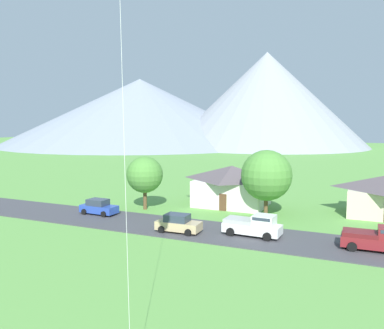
{
  "coord_description": "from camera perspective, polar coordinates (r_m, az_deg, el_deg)",
  "views": [
    {
      "loc": [
        9.5,
        -5.89,
        10.49
      ],
      "look_at": [
        -0.28,
        15.93,
        7.86
      ],
      "focal_mm": 37.42,
      "sensor_mm": 36.0,
      "label": 1
    }
  ],
  "objects": [
    {
      "name": "pickup_truck_white_east_side",
      "position": [
        37.05,
        8.78,
        -8.54
      ],
      "size": [
        5.29,
        2.51,
        1.99
      ],
      "color": "white",
      "rests_on": "road_strip"
    },
    {
      "name": "parked_car_blue_mid_east",
      "position": [
        46.1,
        -13.15,
        -5.93
      ],
      "size": [
        4.25,
        2.18,
        1.68
      ],
      "color": "#2847A8",
      "rests_on": "road_strip"
    },
    {
      "name": "mountain_far_west_ridge",
      "position": [
        182.24,
        -7.39,
        7.48
      ],
      "size": [
        120.44,
        120.44,
        28.89
      ],
      "primitive_type": "cone",
      "color": "gray",
      "rests_on": "ground"
    },
    {
      "name": "mountain_far_east_ridge",
      "position": [
        166.0,
        10.56,
        9.07
      ],
      "size": [
        79.59,
        79.59,
        37.7
      ],
      "primitive_type": "cone",
      "color": "#8E939E",
      "rests_on": "ground"
    },
    {
      "name": "parked_car_tan_west_end",
      "position": [
        37.94,
        -1.97,
        -8.41
      ],
      "size": [
        4.25,
        2.18,
        1.68
      ],
      "color": "tan",
      "rests_on": "road_strip"
    },
    {
      "name": "tree_left_of_center",
      "position": [
        44.48,
        10.57,
        -1.53
      ],
      "size": [
        5.58,
        5.58,
        7.32
      ],
      "color": "brown",
      "rests_on": "ground"
    },
    {
      "name": "tree_right_of_center",
      "position": [
        47.41,
        -6.76,
        -1.46
      ],
      "size": [
        4.31,
        4.31,
        6.31
      ],
      "color": "brown",
      "rests_on": "ground"
    },
    {
      "name": "pickup_truck_maroon_west_side",
      "position": [
        35.85,
        24.92,
        -9.57
      ],
      "size": [
        5.24,
        2.4,
        1.99
      ],
      "color": "maroon",
      "rests_on": "road_strip"
    },
    {
      "name": "road_strip",
      "position": [
        37.2,
        8.5,
        -10.1
      ],
      "size": [
        160.0,
        7.28,
        0.08
      ],
      "primitive_type": "cube",
      "color": "#424247",
      "rests_on": "ground"
    },
    {
      "name": "house_left_center",
      "position": [
        49.58,
        5.68,
        -2.93
      ],
      "size": [
        9.11,
        6.87,
        4.98
      ],
      "color": "silver",
      "rests_on": "ground"
    }
  ]
}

